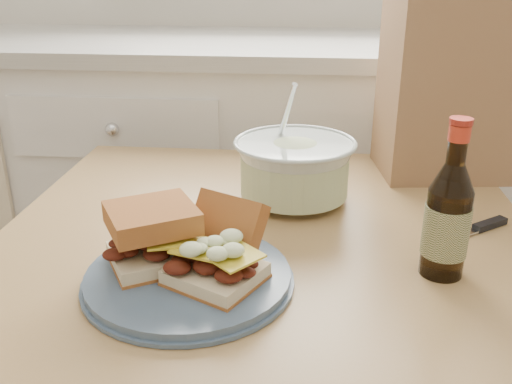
# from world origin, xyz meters

# --- Properties ---
(cabinet_run) EXTENTS (2.50, 0.64, 0.94)m
(cabinet_run) POSITION_xyz_m (-0.00, 1.70, 0.47)
(cabinet_run) COLOR white
(cabinet_run) RESTS_ON ground
(dining_table) EXTENTS (0.89, 0.89, 0.74)m
(dining_table) POSITION_xyz_m (-0.06, 0.85, 0.63)
(dining_table) COLOR #A57E4E
(dining_table) RESTS_ON ground
(plate) EXTENTS (0.28, 0.28, 0.02)m
(plate) POSITION_xyz_m (-0.16, 0.70, 0.75)
(plate) COLOR #475C74
(plate) RESTS_ON dining_table
(sandwich_left) EXTENTS (0.15, 0.15, 0.09)m
(sandwich_left) POSITION_xyz_m (-0.21, 0.72, 0.80)
(sandwich_left) COLOR beige
(sandwich_left) RESTS_ON plate
(sandwich_right) EXTENTS (0.15, 0.20, 0.10)m
(sandwich_right) POSITION_xyz_m (-0.11, 0.70, 0.79)
(sandwich_right) COLOR beige
(sandwich_right) RESTS_ON plate
(coleslaw_bowl) EXTENTS (0.22, 0.22, 0.22)m
(coleslaw_bowl) POSITION_xyz_m (-0.02, 1.00, 0.79)
(coleslaw_bowl) COLOR silver
(coleslaw_bowl) RESTS_ON dining_table
(beer_bottle) EXTENTS (0.06, 0.06, 0.23)m
(beer_bottle) POSITION_xyz_m (0.20, 0.76, 0.82)
(beer_bottle) COLOR black
(beer_bottle) RESTS_ON dining_table
(knife) EXTENTS (0.15, 0.12, 0.01)m
(knife) POSITION_xyz_m (0.29, 0.91, 0.74)
(knife) COLOR silver
(knife) RESTS_ON dining_table
(paper_bag) EXTENTS (0.31, 0.22, 0.38)m
(paper_bag) POSITION_xyz_m (0.30, 1.20, 0.93)
(paper_bag) COLOR #956948
(paper_bag) RESTS_ON dining_table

